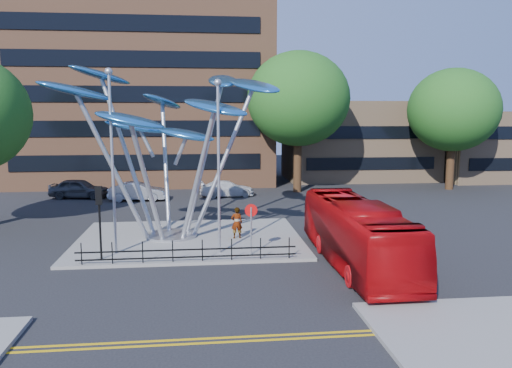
{
  "coord_description": "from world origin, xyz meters",
  "views": [
    {
      "loc": [
        -0.28,
        -20.58,
        6.9
      ],
      "look_at": [
        2.39,
        4.0,
        3.35
      ],
      "focal_mm": 35.0,
      "sensor_mm": 36.0,
      "label": 1
    }
  ],
  "objects": [
    {
      "name": "ground",
      "position": [
        0.0,
        0.0,
        0.0
      ],
      "size": [
        120.0,
        120.0,
        0.0
      ],
      "primitive_type": "plane",
      "color": "black",
      "rests_on": "ground"
    },
    {
      "name": "traffic_island",
      "position": [
        -1.0,
        6.0,
        0.07
      ],
      "size": [
        12.0,
        9.0,
        0.15
      ],
      "primitive_type": "cube",
      "color": "slate",
      "rests_on": "ground"
    },
    {
      "name": "parked_car_right",
      "position": [
        1.75,
        20.25,
        0.65
      ],
      "size": [
        4.65,
        2.28,
        1.3
      ],
      "primitive_type": "imported",
      "rotation": [
        0.0,
        0.0,
        1.67
      ],
      "color": "silver",
      "rests_on": "ground"
    },
    {
      "name": "parked_car_left",
      "position": [
        -10.24,
        20.7,
        0.79
      ],
      "size": [
        4.89,
        2.57,
        1.59
      ],
      "primitive_type": "imported",
      "rotation": [
        0.0,
        0.0,
        1.42
      ],
      "color": "#3B3C42",
      "rests_on": "ground"
    },
    {
      "name": "street_lamp_right",
      "position": [
        0.5,
        3.0,
        5.09
      ],
      "size": [
        0.36,
        0.36,
        8.3
      ],
      "color": "#9EA0A5",
      "rests_on": "traffic_island"
    },
    {
      "name": "low_building_far",
      "position": [
        30.0,
        28.0,
        3.5
      ],
      "size": [
        12.0,
        8.0,
        7.0
      ],
      "primitive_type": "cube",
      "color": "tan",
      "rests_on": "ground"
    },
    {
      "name": "red_bus",
      "position": [
        6.6,
        0.77,
        1.49
      ],
      "size": [
        2.56,
        10.69,
        2.97
      ],
      "primitive_type": "imported",
      "rotation": [
        0.0,
        0.0,
        0.01
      ],
      "color": "#A3070B",
      "rests_on": "ground"
    },
    {
      "name": "pedestrian",
      "position": [
        1.53,
        5.71,
        1.0
      ],
      "size": [
        0.65,
        0.46,
        1.71
      ],
      "primitive_type": "imported",
      "rotation": [
        0.0,
        0.0,
        3.23
      ],
      "color": "gray",
      "rests_on": "traffic_island"
    },
    {
      "name": "parked_car_mid",
      "position": [
        -5.37,
        18.97,
        0.73
      ],
      "size": [
        4.5,
        1.7,
        1.47
      ],
      "primitive_type": "imported",
      "rotation": [
        0.0,
        0.0,
        1.54
      ],
      "color": "#A9ABB0",
      "rests_on": "ground"
    },
    {
      "name": "tree_far",
      "position": [
        22.0,
        22.0,
        7.11
      ],
      "size": [
        8.0,
        8.0,
        10.81
      ],
      "color": "black",
      "rests_on": "ground"
    },
    {
      "name": "tree_right",
      "position": [
        8.0,
        22.0,
        8.04
      ],
      "size": [
        8.8,
        8.8,
        12.11
      ],
      "color": "black",
      "rests_on": "ground"
    },
    {
      "name": "no_entry_sign_island",
      "position": [
        2.0,
        2.52,
        1.82
      ],
      "size": [
        0.6,
        0.1,
        2.45
      ],
      "color": "#9EA0A5",
      "rests_on": "traffic_island"
    },
    {
      "name": "double_yellow_near",
      "position": [
        0.0,
        -6.0,
        0.01
      ],
      "size": [
        40.0,
        0.12,
        0.01
      ],
      "primitive_type": "cube",
      "color": "gold",
      "rests_on": "ground"
    },
    {
      "name": "traffic_light_island",
      "position": [
        -5.0,
        2.5,
        2.61
      ],
      "size": [
        0.28,
        0.18,
        3.42
      ],
      "color": "black",
      "rests_on": "traffic_island"
    },
    {
      "name": "low_building_near",
      "position": [
        16.0,
        30.0,
        4.0
      ],
      "size": [
        15.0,
        8.0,
        8.0
      ],
      "primitive_type": "cube",
      "color": "tan",
      "rests_on": "ground"
    },
    {
      "name": "leaf_sculpture",
      "position": [
        -2.07,
        6.68,
        6.87
      ],
      "size": [
        12.72,
        9.54,
        9.51
      ],
      "color": "#9EA0A5",
      "rests_on": "traffic_island"
    },
    {
      "name": "double_yellow_far",
      "position": [
        0.0,
        -6.3,
        0.01
      ],
      "size": [
        40.0,
        0.12,
        0.01
      ],
      "primitive_type": "cube",
      "color": "gold",
      "rests_on": "ground"
    },
    {
      "name": "street_lamp_left",
      "position": [
        -4.5,
        3.5,
        5.36
      ],
      "size": [
        0.36,
        0.36,
        8.8
      ],
      "color": "#9EA0A5",
      "rests_on": "traffic_island"
    },
    {
      "name": "pedestrian_railing_front",
      "position": [
        -1.0,
        1.7,
        0.55
      ],
      "size": [
        10.0,
        0.06,
        1.0
      ],
      "color": "black",
      "rests_on": "traffic_island"
    },
    {
      "name": "brick_tower",
      "position": [
        -6.0,
        32.0,
        15.0
      ],
      "size": [
        25.0,
        15.0,
        30.0
      ],
      "primitive_type": "cube",
      "color": "brown",
      "rests_on": "ground"
    }
  ]
}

